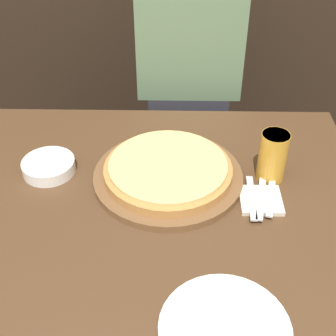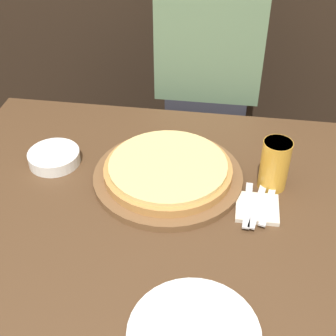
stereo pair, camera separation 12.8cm
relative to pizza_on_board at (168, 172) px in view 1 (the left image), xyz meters
name	(u,v)px [view 1 (the left image)]	position (x,y,z in m)	size (l,w,h in m)	color
dining_table	(153,296)	(-0.04, -0.13, -0.38)	(1.17, 1.00, 0.71)	#4C331E
pizza_on_board	(168,172)	(0.00, 0.00, 0.00)	(0.42, 0.42, 0.06)	brown
beer_glass	(273,155)	(0.28, 0.02, 0.05)	(0.08, 0.08, 0.14)	gold
dinner_plate	(225,330)	(0.12, -0.48, -0.02)	(0.27, 0.27, 0.02)	white
side_bowl	(49,166)	(-0.34, 0.03, -0.01)	(0.15, 0.15, 0.04)	white
napkin_stack	(261,200)	(0.25, -0.09, -0.02)	(0.11, 0.11, 0.01)	beige
fork	(252,198)	(0.22, -0.09, -0.01)	(0.03, 0.17, 0.00)	silver
dinner_knife	(261,198)	(0.25, -0.09, -0.01)	(0.05, 0.17, 0.00)	silver
spoon	(271,198)	(0.27, -0.09, -0.01)	(0.05, 0.15, 0.00)	silver
diner_person	(188,100)	(0.07, 0.57, -0.10)	(0.37, 0.20, 1.30)	#33333D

